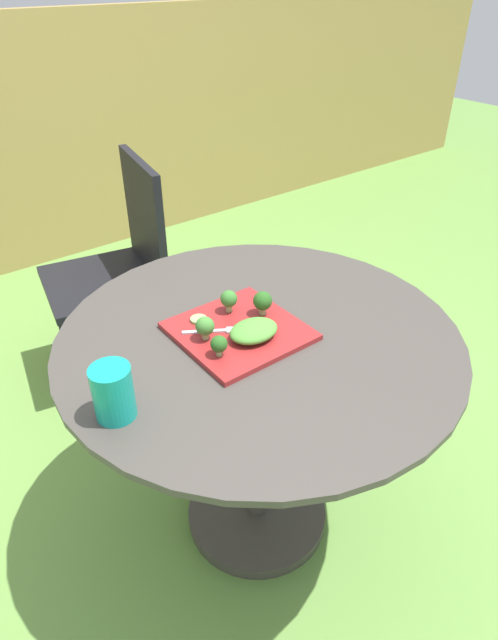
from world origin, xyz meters
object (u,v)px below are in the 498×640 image
(salad_plate, at_px, (239,331))
(fork, at_px, (220,331))
(drinking_glass, at_px, (114,395))
(patio_chair, at_px, (122,256))

(salad_plate, xyz_separation_m, fork, (-0.05, 0.02, 0.01))
(salad_plate, bearing_deg, fork, 157.53)
(drinking_glass, relative_size, fork, 0.86)
(fork, bearing_deg, salad_plate, -22.47)
(salad_plate, distance_m, drinking_glass, 0.38)
(salad_plate, distance_m, fork, 0.05)
(drinking_glass, bearing_deg, fork, 16.73)
(salad_plate, relative_size, drinking_glass, 2.48)
(patio_chair, height_order, salad_plate, patio_chair)
(patio_chair, xyz_separation_m, salad_plate, (-0.12, -0.94, 0.21))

